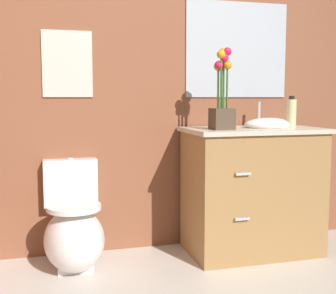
{
  "coord_description": "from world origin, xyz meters",
  "views": [
    {
      "loc": [
        -0.86,
        -1.59,
        1.1
      ],
      "look_at": [
        -0.07,
        1.21,
        0.78
      ],
      "focal_mm": 48.2,
      "sensor_mm": 36.0,
      "label": 1
    }
  ],
  "objects_px": {
    "wall_poster": "(67,64)",
    "wall_mirror": "(237,50)",
    "toilet": "(74,231)",
    "soap_bottle": "(291,113)",
    "vanity_cabinet": "(252,189)",
    "flower_vase": "(222,99)"
  },
  "relations": [
    {
      "from": "toilet",
      "to": "wall_poster",
      "type": "relative_size",
      "value": 1.55
    },
    {
      "from": "vanity_cabinet",
      "to": "wall_poster",
      "type": "relative_size",
      "value": 2.4
    },
    {
      "from": "flower_vase",
      "to": "soap_bottle",
      "type": "xyz_separation_m",
      "value": [
        0.52,
        0.01,
        -0.1
      ]
    },
    {
      "from": "toilet",
      "to": "vanity_cabinet",
      "type": "distance_m",
      "value": 1.26
    },
    {
      "from": "vanity_cabinet",
      "to": "wall_mirror",
      "type": "bearing_deg",
      "value": 90.51
    },
    {
      "from": "vanity_cabinet",
      "to": "soap_bottle",
      "type": "relative_size",
      "value": 4.82
    },
    {
      "from": "toilet",
      "to": "soap_bottle",
      "type": "bearing_deg",
      "value": -4.18
    },
    {
      "from": "vanity_cabinet",
      "to": "wall_poster",
      "type": "bearing_deg",
      "value": 166.69
    },
    {
      "from": "wall_poster",
      "to": "flower_vase",
      "type": "bearing_deg",
      "value": -21.64
    },
    {
      "from": "soap_bottle",
      "to": "flower_vase",
      "type": "bearing_deg",
      "value": -179.16
    },
    {
      "from": "toilet",
      "to": "soap_bottle",
      "type": "relative_size",
      "value": 3.12
    },
    {
      "from": "soap_bottle",
      "to": "wall_mirror",
      "type": "bearing_deg",
      "value": 123.05
    },
    {
      "from": "vanity_cabinet",
      "to": "soap_bottle",
      "type": "xyz_separation_m",
      "value": [
        0.24,
        -0.08,
        0.53
      ]
    },
    {
      "from": "toilet",
      "to": "vanity_cabinet",
      "type": "relative_size",
      "value": 0.65
    },
    {
      "from": "soap_bottle",
      "to": "wall_poster",
      "type": "bearing_deg",
      "value": 165.78
    },
    {
      "from": "flower_vase",
      "to": "soap_bottle",
      "type": "relative_size",
      "value": 2.42
    },
    {
      "from": "soap_bottle",
      "to": "wall_poster",
      "type": "height_order",
      "value": "wall_poster"
    },
    {
      "from": "wall_poster",
      "to": "wall_mirror",
      "type": "height_order",
      "value": "wall_mirror"
    },
    {
      "from": "toilet",
      "to": "flower_vase",
      "type": "xyz_separation_m",
      "value": [
        0.97,
        -0.12,
        0.85
      ]
    },
    {
      "from": "toilet",
      "to": "soap_bottle",
      "type": "distance_m",
      "value": 1.67
    },
    {
      "from": "flower_vase",
      "to": "wall_mirror",
      "type": "distance_m",
      "value": 0.59
    },
    {
      "from": "wall_poster",
      "to": "wall_mirror",
      "type": "bearing_deg",
      "value": 0.0
    }
  ]
}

